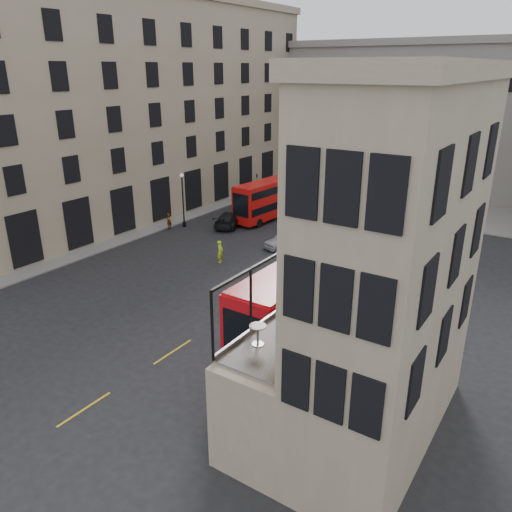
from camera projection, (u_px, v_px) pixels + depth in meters
The scene contains 31 objects.
ground at pixel (201, 363), 26.77m from camera, with size 140.00×140.00×0.00m, color black.
host_building_main at pixel (396, 267), 18.84m from camera, with size 7.26×11.40×15.10m.
host_frontage at pixel (309, 365), 22.60m from camera, with size 3.00×11.00×4.50m, color tan.
cafe_floor at pixel (311, 319), 21.78m from camera, with size 3.00×10.00×0.10m, color slate.
building_left at pixel (120, 102), 52.27m from camera, with size 14.60×50.60×22.00m.
gateway at pixel (409, 113), 63.34m from camera, with size 35.00×10.60×18.00m.
pavement_far at pixel (366, 200), 59.41m from camera, with size 40.00×12.00×0.12m, color slate.
pavement_left at pixel (103, 233), 47.50m from camera, with size 8.00×48.00×0.12m, color slate.
traffic_light_near at pixel (296, 252), 35.76m from camera, with size 0.16×0.20×3.80m.
traffic_light_far at pixel (257, 186), 55.46m from camera, with size 0.16×0.20×3.80m.
street_lamp_a at pixel (183, 203), 48.74m from camera, with size 0.36×0.36×5.33m.
street_lamp_b at pixel (354, 187), 55.47m from camera, with size 0.36×0.36×5.33m.
bus_near at pixel (308, 295), 28.17m from camera, with size 3.00×12.50×4.98m.
bus_far at pixel (272, 197), 51.76m from camera, with size 3.12×10.31×4.05m.
car_a at pixel (285, 240), 43.72m from camera, with size 1.65×4.10×1.40m, color #A9AAB1.
car_b at pixel (305, 226), 47.28m from camera, with size 1.53×4.38×1.44m, color #AC0A13.
car_c at pixel (231, 219), 49.53m from camera, with size 2.03×5.00×1.45m, color black.
bicycle at pixel (299, 274), 36.94m from camera, with size 0.67×1.92×1.01m, color gray.
cyclist at pixel (220, 251), 40.29m from camera, with size 0.67×0.44×1.83m, color #D0FB1A.
pedestrian_a at pixel (268, 198), 56.56m from camera, with size 0.96×0.75×1.98m, color gray.
pedestrian_b at pixel (323, 192), 59.86m from camera, with size 1.11×0.64×1.71m, color gray.
pedestrian_c at pixel (439, 199), 56.56m from camera, with size 1.03×0.43×1.76m, color gray.
pedestrian_d at pixel (410, 208), 52.87m from camera, with size 0.87×0.57×1.79m, color gray.
pedestrian_e at pixel (169, 220), 48.46m from camera, with size 0.69×0.45×1.88m, color gray.
cafe_table_near at pixel (258, 332), 19.54m from camera, with size 0.68×0.68×0.85m.
cafe_table_mid at pixel (297, 307), 21.75m from camera, with size 0.59×0.59×0.73m.
cafe_table_far at pixel (328, 287), 23.84m from camera, with size 0.53×0.53×0.66m.
cafe_chair_a at pixel (300, 348), 19.01m from camera, with size 0.47×0.47×0.84m.
cafe_chair_b at pixel (314, 329), 20.39m from camera, with size 0.39×0.39×0.77m.
cafe_chair_c at pixel (330, 318), 21.25m from camera, with size 0.43×0.43×0.87m.
cafe_chair_d at pixel (360, 296), 23.35m from camera, with size 0.42×0.42×0.77m.
Camera 1 is at (15.24, -17.46, 14.89)m, focal length 35.00 mm.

